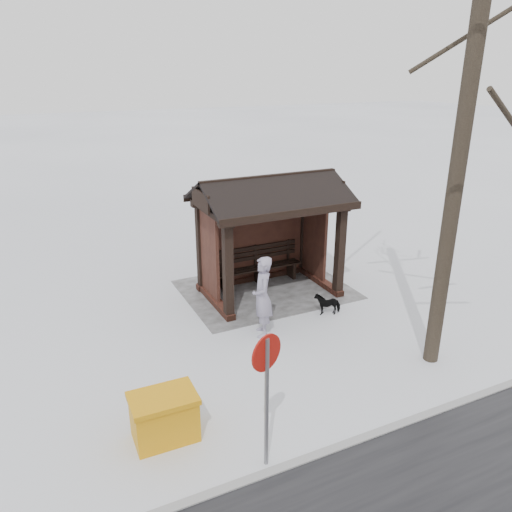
{
  "coord_description": "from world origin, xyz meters",
  "views": [
    {
      "loc": [
        5.37,
        10.47,
        5.49
      ],
      "look_at": [
        0.76,
        0.8,
        1.42
      ],
      "focal_mm": 35.0,
      "sensor_mm": 36.0,
      "label": 1
    }
  ],
  "objects_px": {
    "pedestrian": "(262,297)",
    "dog": "(327,303)",
    "grit_bin": "(164,417)",
    "bus_shelter": "(267,211)",
    "road_sign": "(266,372)",
    "tree_near": "(479,21)"
  },
  "relations": [
    {
      "from": "tree_near",
      "to": "grit_bin",
      "type": "relative_size",
      "value": 8.72
    },
    {
      "from": "pedestrian",
      "to": "dog",
      "type": "height_order",
      "value": "pedestrian"
    },
    {
      "from": "dog",
      "to": "road_sign",
      "type": "relative_size",
      "value": 0.28
    },
    {
      "from": "grit_bin",
      "to": "bus_shelter",
      "type": "bearing_deg",
      "value": -131.44
    },
    {
      "from": "bus_shelter",
      "to": "pedestrian",
      "type": "relative_size",
      "value": 2.0
    },
    {
      "from": "dog",
      "to": "road_sign",
      "type": "height_order",
      "value": "road_sign"
    },
    {
      "from": "grit_bin",
      "to": "road_sign",
      "type": "distance_m",
      "value": 2.03
    },
    {
      "from": "pedestrian",
      "to": "grit_bin",
      "type": "distance_m",
      "value": 3.66
    },
    {
      "from": "bus_shelter",
      "to": "grit_bin",
      "type": "xyz_separation_m",
      "value": [
        3.92,
        4.28,
        -1.77
      ]
    },
    {
      "from": "pedestrian",
      "to": "dog",
      "type": "relative_size",
      "value": 3.01
    },
    {
      "from": "tree_near",
      "to": "road_sign",
      "type": "bearing_deg",
      "value": 14.33
    },
    {
      "from": "grit_bin",
      "to": "road_sign",
      "type": "bearing_deg",
      "value": 136.73
    },
    {
      "from": "road_sign",
      "to": "grit_bin",
      "type": "bearing_deg",
      "value": -64.66
    },
    {
      "from": "bus_shelter",
      "to": "road_sign",
      "type": "bearing_deg",
      "value": 63.29
    },
    {
      "from": "grit_bin",
      "to": "tree_near",
      "type": "bearing_deg",
      "value": -179.74
    },
    {
      "from": "tree_near",
      "to": "road_sign",
      "type": "distance_m",
      "value": 6.34
    },
    {
      "from": "bus_shelter",
      "to": "dog",
      "type": "distance_m",
      "value": 2.71
    },
    {
      "from": "bus_shelter",
      "to": "tree_near",
      "type": "height_order",
      "value": "tree_near"
    },
    {
      "from": "bus_shelter",
      "to": "road_sign",
      "type": "xyz_separation_m",
      "value": [
        2.74,
        5.44,
        -0.6
      ]
    },
    {
      "from": "bus_shelter",
      "to": "dog",
      "type": "height_order",
      "value": "bus_shelter"
    },
    {
      "from": "dog",
      "to": "road_sign",
      "type": "distance_m",
      "value": 5.22
    },
    {
      "from": "road_sign",
      "to": "bus_shelter",
      "type": "bearing_deg",
      "value": -137.05
    }
  ]
}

